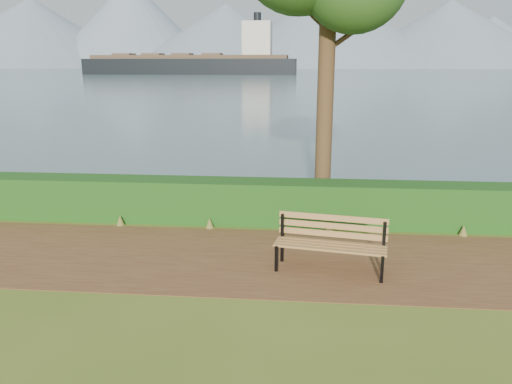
# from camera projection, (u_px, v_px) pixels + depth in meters

# --- Properties ---
(ground) EXTENTS (140.00, 140.00, 0.00)m
(ground) POSITION_uv_depth(u_px,v_px,m) (248.00, 265.00, 9.31)
(ground) COLOR #4F621C
(ground) RESTS_ON ground
(path) EXTENTS (40.00, 3.40, 0.01)m
(path) POSITION_uv_depth(u_px,v_px,m) (250.00, 259.00, 9.59)
(path) COLOR brown
(path) RESTS_ON ground
(hedge) EXTENTS (32.00, 0.85, 1.00)m
(hedge) POSITION_uv_depth(u_px,v_px,m) (260.00, 202.00, 11.69)
(hedge) COLOR #143F12
(hedge) RESTS_ON ground
(water) EXTENTS (700.00, 510.00, 0.00)m
(water) POSITION_uv_depth(u_px,v_px,m) (302.00, 70.00, 259.90)
(water) COLOR slate
(water) RESTS_ON ground
(mountains) EXTENTS (585.00, 190.00, 70.00)m
(mountains) POSITION_uv_depth(u_px,v_px,m) (292.00, 32.00, 394.55)
(mountains) COLOR slate
(mountains) RESTS_ON ground
(bench) EXTENTS (2.05, 0.91, 0.99)m
(bench) POSITION_uv_depth(u_px,v_px,m) (331.00, 240.00, 8.96)
(bench) COLOR black
(bench) RESTS_ON ground
(cargo_ship) EXTENTS (69.48, 12.26, 21.03)m
(cargo_ship) POSITION_uv_depth(u_px,v_px,m) (197.00, 65.00, 162.66)
(cargo_ship) COLOR black
(cargo_ship) RESTS_ON ground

